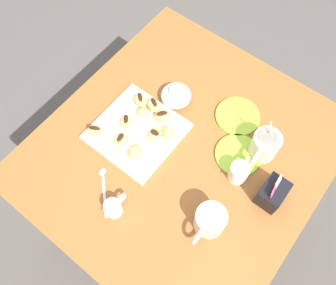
{
  "coord_description": "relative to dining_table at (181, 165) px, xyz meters",
  "views": [
    {
      "loc": [
        0.41,
        0.26,
        1.81
      ],
      "look_at": [
        0.02,
        -0.05,
        0.77
      ],
      "focal_mm": 37.77,
      "sensor_mm": 36.0,
      "label": 1
    }
  ],
  "objects": [
    {
      "name": "chocolate_drizzle_9",
      "position": [
        0.11,
        -0.17,
        0.19
      ],
      "size": [
        0.04,
        0.02,
        0.0
      ],
      "primitive_type": "ellipsoid",
      "rotation": [
        0.0,
        0.0,
        3.35
      ],
      "color": "black",
      "rests_on": "beignet_9"
    },
    {
      "name": "beignet_9",
      "position": [
        0.11,
        -0.17,
        0.17
      ],
      "size": [
        0.05,
        0.05,
        0.04
      ],
      "primitive_type": "ellipsoid",
      "rotation": [
        0.0,
        0.0,
        3.02
      ],
      "color": "#E5B260",
      "rests_on": "pastry_plate_square"
    },
    {
      "name": "chocolate_drizzle_1",
      "position": [
        -0.06,
        -0.17,
        0.19
      ],
      "size": [
        0.03,
        0.04,
        0.0
      ],
      "primitive_type": "ellipsoid",
      "rotation": [
        0.0,
        0.0,
        1.04
      ],
      "color": "black",
      "rests_on": "beignet_1"
    },
    {
      "name": "sugar_caddy",
      "position": [
        -0.03,
        0.31,
        0.18
      ],
      "size": [
        0.09,
        0.07,
        0.11
      ],
      "color": "black",
      "rests_on": "dining_table"
    },
    {
      "name": "beignet_5",
      "position": [
        -0.01,
        -0.06,
        0.17
      ],
      "size": [
        0.05,
        0.05,
        0.04
      ],
      "primitive_type": "ellipsoid",
      "rotation": [
        0.0,
        0.0,
        2.93
      ],
      "color": "#E5B260",
      "rests_on": "pastry_plate_square"
    },
    {
      "name": "coffee_mug_cream_right",
      "position": [
        0.15,
        0.21,
        0.19
      ],
      "size": [
        0.13,
        0.09,
        0.09
      ],
      "color": "silver",
      "rests_on": "dining_table"
    },
    {
      "name": "ground_plane",
      "position": [
        0.0,
        0.0,
        -0.61
      ],
      "size": [
        8.0,
        8.0,
        0.0
      ],
      "primitive_type": "plane",
      "color": "#514C47"
    },
    {
      "name": "chocolate_drizzle_8",
      "position": [
        -0.04,
        -0.12,
        0.19
      ],
      "size": [
        0.04,
        0.04,
        0.0
      ],
      "primitive_type": "ellipsoid",
      "rotation": [
        0.0,
        0.0,
        5.63
      ],
      "color": "black",
      "rests_on": "beignet_8"
    },
    {
      "name": "dining_table",
      "position": [
        0.0,
        0.0,
        0.0
      ],
      "size": [
        0.95,
        0.88,
        0.75
      ],
      "color": "#935628",
      "rests_on": "ground_plane"
    },
    {
      "name": "chocolate_drizzle_3",
      "position": [
        0.05,
        -0.2,
        0.19
      ],
      "size": [
        0.04,
        0.03,
        0.0
      ],
      "primitive_type": "ellipsoid",
      "rotation": [
        0.0,
        0.0,
        3.84
      ],
      "color": "black",
      "rests_on": "beignet_3"
    },
    {
      "name": "beignet_4",
      "position": [
        -0.01,
        -0.18,
        0.17
      ],
      "size": [
        0.06,
        0.06,
        0.03
      ],
      "primitive_type": "ellipsoid",
      "rotation": [
        0.0,
        0.0,
        0.91
      ],
      "color": "#E5B260",
      "rests_on": "pastry_plate_square"
    },
    {
      "name": "pastry_plate_square",
      "position": [
        0.05,
        -0.16,
        0.15
      ],
      "size": [
        0.27,
        0.27,
        0.02
      ],
      "primitive_type": "cube",
      "color": "white",
      "rests_on": "dining_table"
    },
    {
      "name": "coffee_mug_cream_left",
      "position": [
        -0.15,
        0.21,
        0.19
      ],
      "size": [
        0.13,
        0.09,
        0.15
      ],
      "color": "silver",
      "rests_on": "dining_table"
    },
    {
      "name": "saucer_lime_right",
      "position": [
        -0.21,
        0.08,
        0.14
      ],
      "size": [
        0.15,
        0.15,
        0.01
      ],
      "primitive_type": "cylinder",
      "color": "#9EC633",
      "rests_on": "dining_table"
    },
    {
      "name": "chocolate_drizzle_2",
      "position": [
        0.14,
        -0.26,
        0.19
      ],
      "size": [
        0.03,
        0.04,
        0.0
      ],
      "primitive_type": "ellipsoid",
      "rotation": [
        0.0,
        0.0,
        5.19
      ],
      "color": "black",
      "rests_on": "beignet_2"
    },
    {
      "name": "beignet_2",
      "position": [
        0.14,
        -0.26,
        0.17
      ],
      "size": [
        0.06,
        0.07,
        0.04
      ],
      "primitive_type": "ellipsoid",
      "rotation": [
        0.0,
        0.0,
        5.1
      ],
      "color": "#E5B260",
      "rests_on": "pastry_plate_square"
    },
    {
      "name": "beignet_0",
      "position": [
        0.03,
        -0.09,
        0.17
      ],
      "size": [
        0.06,
        0.05,
        0.03
      ],
      "primitive_type": "ellipsoid",
      "rotation": [
        0.0,
        0.0,
        1.68
      ],
      "color": "#E5B260",
      "rests_on": "pastry_plate_square"
    },
    {
      "name": "saucer_lime_left",
      "position": [
        -0.09,
        0.16,
        0.14
      ],
      "size": [
        0.15,
        0.15,
        0.01
      ],
      "primitive_type": "cylinder",
      "color": "#9EC633",
      "rests_on": "dining_table"
    },
    {
      "name": "beignet_7",
      "position": [
        -0.04,
        -0.22,
        0.17
      ],
      "size": [
        0.06,
        0.07,
        0.04
      ],
      "primitive_type": "ellipsoid",
      "rotation": [
        0.0,
        0.0,
        4.39
      ],
      "color": "#E5B260",
      "rests_on": "pastry_plate_square"
    },
    {
      "name": "chocolate_sauce_pitcher",
      "position": [
        0.29,
        -0.04,
        0.17
      ],
      "size": [
        0.09,
        0.05,
        0.06
      ],
      "color": "white",
      "rests_on": "dining_table"
    },
    {
      "name": "beignet_1",
      "position": [
        -0.06,
        -0.17,
        0.17
      ],
      "size": [
        0.05,
        0.06,
        0.04
      ],
      "primitive_type": "ellipsoid",
      "rotation": [
        0.0,
        0.0,
        1.38
      ],
      "color": "#E5B260",
      "rests_on": "pastry_plate_square"
    },
    {
      "name": "ice_cream_bowl",
      "position": [
        -0.14,
        -0.13,
        0.17
      ],
      "size": [
        0.11,
        0.11,
        0.08
      ],
      "color": "white",
      "rests_on": "dining_table"
    },
    {
      "name": "chocolate_drizzle_0",
      "position": [
        0.03,
        -0.09,
        0.19
      ],
      "size": [
        0.02,
        0.03,
        0.0
      ],
      "primitive_type": "ellipsoid",
      "rotation": [
        0.0,
        0.0,
        1.62
      ],
      "color": "black",
      "rests_on": "beignet_0"
    },
    {
      "name": "chocolate_drizzle_7",
      "position": [
        -0.04,
        -0.22,
        0.19
      ],
      "size": [
        0.04,
        0.04,
        0.0
      ],
      "primitive_type": "ellipsoid",
      "rotation": [
        0.0,
        0.0,
        4.01
      ],
      "color": "black",
      "rests_on": "beignet_7"
    },
    {
      "name": "loose_spoon_near_saucer",
      "position": [
        0.26,
        -0.12,
        0.14
      ],
      "size": [
        0.12,
        0.12,
        0.01
      ],
      "color": "silver",
      "rests_on": "dining_table"
    },
    {
      "name": "beignet_8",
      "position": [
        -0.04,
        -0.12,
        0.17
      ],
      "size": [
        0.06,
        0.06,
        0.03
      ],
      "primitive_type": "ellipsoid",
      "rotation": [
        0.0,
        0.0,
        6.06
      ],
      "color": "#E5B260",
      "rests_on": "pastry_plate_square"
    },
    {
      "name": "cream_pitcher_white",
      "position": [
        -0.03,
        0.19,
        0.18
      ],
      "size": [
        0.1,
        0.06,
        0.07
      ],
      "color": "white",
      "rests_on": "dining_table"
    },
    {
      "name": "beignet_3",
      "position": [
        0.05,
        -0.2,
        0.17
      ],
      "size": [
        0.06,
        0.07,
        0.03
      ],
      "primitive_type": "ellipsoid",
      "rotation": [
        0.0,
        0.0,
        3.96
      ],
      "color": "#E5B260",
      "rests_on": "pastry_plate_square"
    },
    {
      "name": "beignet_6",
      "position": [
        0.12,
        -0.1,
        0.17
      ],
      "size": [
        0.06,
        0.05,
        0.04
      ],
      "primitive_type": "ellipsoid",
      "rotation": [
        0.0,
        0.0,
        0.07
      ],
      "color": "#E5B260",
      "rests_on": "pastry_plate_square"
    }
  ]
}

